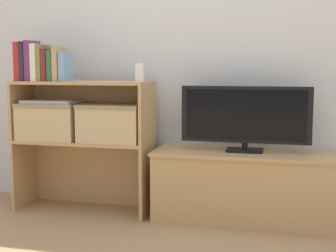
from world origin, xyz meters
TOP-DOWN VIEW (x-y plane):
  - ground_plane at (0.00, 0.00)m, footprint 16.00×16.00m
  - wall_back at (0.00, 0.44)m, footprint 10.00×0.05m
  - tv_stand at (0.47, 0.20)m, footprint 1.11×0.43m
  - tv at (0.47, 0.20)m, footprint 0.78×0.14m
  - bookshelf_lower_tier at (-0.57, 0.23)m, footprint 0.90×0.33m
  - bookshelf_upper_tier at (-0.57, 0.23)m, footprint 0.90×0.33m
  - book_crimson at (-0.97, 0.10)m, footprint 0.04×0.14m
  - book_charcoal at (-0.93, 0.10)m, footprint 0.03×0.16m
  - book_plum at (-0.89, 0.10)m, footprint 0.04×0.15m
  - book_ivory at (-0.85, 0.10)m, footprint 0.04×0.16m
  - book_olive at (-0.81, 0.10)m, footprint 0.03×0.16m
  - book_maroon at (-0.78, 0.10)m, footprint 0.03×0.15m
  - book_forest at (-0.74, 0.10)m, footprint 0.03×0.14m
  - book_tan at (-0.70, 0.10)m, footprint 0.04×0.15m
  - book_skyblue at (-0.66, 0.10)m, footprint 0.04×0.14m
  - baby_monitor at (-0.18, 0.17)m, footprint 0.05×0.04m
  - storage_basket_left at (-0.78, 0.15)m, footprint 0.41×0.30m
  - storage_basket_right at (-0.36, 0.15)m, footprint 0.41×0.30m
  - laptop at (-0.78, 0.15)m, footprint 0.35×0.23m

SIDE VIEW (x-z plane):
  - ground_plane at x=0.00m, z-range 0.00..0.00m
  - tv_stand at x=0.47m, z-range 0.00..0.43m
  - bookshelf_lower_tier at x=-0.57m, z-range 0.06..0.54m
  - storage_basket_left at x=-0.78m, z-range 0.48..0.72m
  - storage_basket_right at x=-0.36m, z-range 0.48..0.72m
  - tv at x=0.47m, z-range 0.45..0.85m
  - laptop at x=-0.78m, z-range 0.71..0.73m
  - bookshelf_upper_tier at x=-0.57m, z-range 0.53..0.91m
  - baby_monitor at x=-0.18m, z-range 0.84..0.98m
  - book_skyblue at x=-0.66m, z-range 0.85..1.04m
  - book_forest at x=-0.74m, z-range 0.85..1.05m
  - book_maroon at x=-0.78m, z-range 0.85..1.06m
  - book_tan at x=-0.70m, z-range 0.85..1.07m
  - book_olive at x=-0.81m, z-range 0.85..1.09m
  - book_ivory at x=-0.85m, z-range 0.85..1.09m
  - book_crimson at x=-0.97m, z-range 0.85..1.10m
  - book_charcoal at x=-0.93m, z-range 0.85..1.11m
  - book_plum at x=-0.89m, z-range 0.85..1.11m
  - wall_back at x=0.00m, z-range 0.00..2.40m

